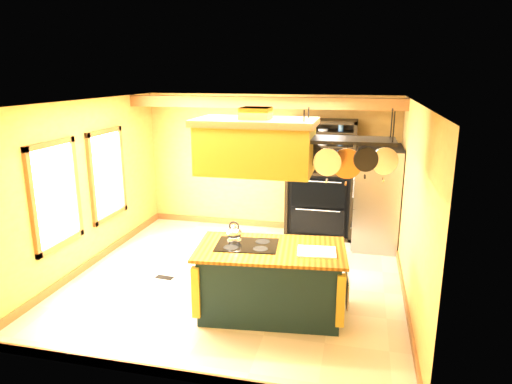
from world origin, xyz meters
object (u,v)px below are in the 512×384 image
at_px(kitchen_island, 270,280).
at_px(range_hood, 256,145).
at_px(pot_rack, 348,149).
at_px(hutch, 320,192).
at_px(refrigerator, 376,200).

bearing_deg(kitchen_island, range_hood, 174.10).
xyz_separation_m(kitchen_island, pot_rack, (0.91, 0.01, 1.77)).
bearing_deg(hutch, refrigerator, -18.77).
bearing_deg(range_hood, pot_rack, 0.65).
bearing_deg(pot_rack, kitchen_island, -179.24).
height_order(refrigerator, hutch, hutch).
bearing_deg(hutch, pot_rack, -79.76).
relative_size(kitchen_island, refrigerator, 1.11).
height_order(range_hood, hutch, range_hood).
distance_m(range_hood, hutch, 3.50).
relative_size(refrigerator, hutch, 0.80).
height_order(pot_rack, refrigerator, pot_rack).
relative_size(kitchen_island, range_hood, 1.37).
bearing_deg(kitchen_island, pot_rack, -5.29).
xyz_separation_m(pot_rack, refrigerator, (0.47, 2.81, -1.35)).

